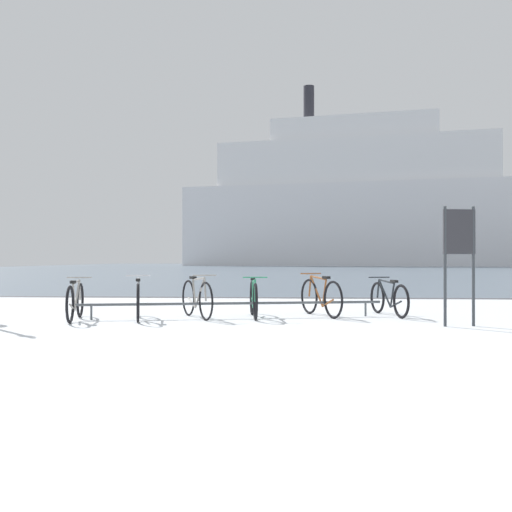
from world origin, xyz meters
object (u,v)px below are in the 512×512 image
at_px(bicycle_2, 197,298).
at_px(bicycle_4, 321,297).
at_px(info_sign, 459,245).
at_px(bicycle_5, 389,298).
at_px(ferry_ship, 360,204).
at_px(bicycle_1, 138,300).
at_px(bicycle_3, 254,299).
at_px(bicycle_0, 75,301).

distance_m(bicycle_2, bicycle_4, 2.43).
bearing_deg(info_sign, bicycle_5, 117.15).
height_order(bicycle_2, bicycle_5, bicycle_2).
distance_m(bicycle_4, bicycle_5, 1.37).
distance_m(bicycle_2, ferry_ship, 79.36).
distance_m(bicycle_5, info_sign, 2.19).
xyz_separation_m(bicycle_1, bicycle_5, (4.77, 1.04, -0.03)).
height_order(bicycle_3, ferry_ship, ferry_ship).
distance_m(bicycle_2, info_sign, 4.82).
distance_m(bicycle_4, ferry_ship, 78.51).
distance_m(bicycle_2, bicycle_5, 3.79).
bearing_deg(bicycle_3, info_sign, -18.69).
height_order(bicycle_4, info_sign, info_sign).
bearing_deg(ferry_ship, bicycle_4, -97.19).
bearing_deg(ferry_ship, bicycle_5, -96.21).
xyz_separation_m(bicycle_2, bicycle_4, (2.37, 0.53, -0.00)).
bearing_deg(ferry_ship, bicycle_0, -100.33).
height_order(bicycle_5, ferry_ship, ferry_ship).
bearing_deg(bicycle_4, bicycle_2, -167.41).
bearing_deg(bicycle_0, bicycle_1, 9.61).
relative_size(bicycle_5, info_sign, 0.84).
bearing_deg(bicycle_0, info_sign, -4.17).
xyz_separation_m(bicycle_2, bicycle_5, (3.73, 0.71, -0.04)).
bearing_deg(bicycle_0, bicycle_4, 13.04).
relative_size(bicycle_1, info_sign, 0.83).
xyz_separation_m(bicycle_0, bicycle_4, (4.54, 1.05, 0.03)).
height_order(bicycle_0, bicycle_4, bicycle_4).
height_order(bicycle_0, bicycle_3, bicycle_3).
relative_size(bicycle_2, bicycle_5, 0.90).
bearing_deg(bicycle_4, bicycle_3, -165.01).
height_order(bicycle_2, bicycle_4, bicycle_4).
height_order(bicycle_0, ferry_ship, ferry_ship).
bearing_deg(info_sign, bicycle_4, 145.36).
relative_size(bicycle_5, ferry_ship, 0.03).
bearing_deg(bicycle_1, bicycle_3, 13.63).
height_order(bicycle_1, bicycle_3, bicycle_1).
bearing_deg(ferry_ship, info_sign, -95.44).
bearing_deg(bicycle_2, bicycle_1, -162.38).
bearing_deg(bicycle_1, bicycle_0, -170.39).
xyz_separation_m(bicycle_5, info_sign, (0.88, -1.72, 1.02)).
xyz_separation_m(bicycle_4, ferry_ship, (9.76, 77.36, 9.13)).
bearing_deg(bicycle_5, bicycle_4, -172.58).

